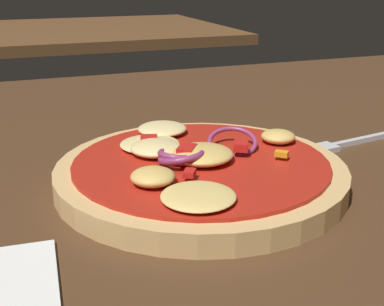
# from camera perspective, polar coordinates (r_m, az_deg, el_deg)

# --- Properties ---
(dining_table) EXTENTS (1.45, 1.00, 0.03)m
(dining_table) POSITION_cam_1_polar(r_m,az_deg,el_deg) (0.40, -1.84, -6.92)
(dining_table) COLOR #4C301C
(dining_table) RESTS_ON ground
(pizza) EXTENTS (0.23, 0.23, 0.04)m
(pizza) POSITION_cam_1_polar(r_m,az_deg,el_deg) (0.42, 0.76, -1.89)
(pizza) COLOR tan
(pizza) RESTS_ON dining_table
(fork) EXTENTS (0.20, 0.04, 0.00)m
(fork) POSITION_cam_1_polar(r_m,az_deg,el_deg) (0.54, 17.80, 1.28)
(fork) COLOR silver
(fork) RESTS_ON dining_table
(background_table) EXTENTS (0.68, 0.65, 0.03)m
(background_table) POSITION_cam_1_polar(r_m,az_deg,el_deg) (1.60, -9.49, 13.11)
(background_table) COLOR brown
(background_table) RESTS_ON ground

